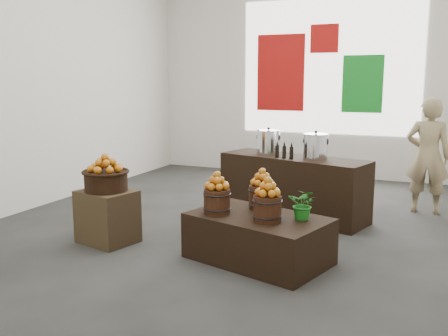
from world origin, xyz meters
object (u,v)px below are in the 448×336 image
at_px(shopper, 428,156).
at_px(stock_pot_left, 268,143).
at_px(display_table, 258,238).
at_px(wicker_basket, 106,181).
at_px(stock_pot_center, 316,147).
at_px(crate, 107,217).
at_px(counter, 293,187).

bearing_deg(shopper, stock_pot_left, 22.99).
bearing_deg(display_table, wicker_basket, -160.25).
relative_size(stock_pot_center, shopper, 0.19).
relative_size(crate, counter, 0.30).
relative_size(crate, stock_pot_left, 1.94).
height_order(display_table, stock_pot_center, stock_pot_center).
height_order(counter, stock_pot_left, stock_pot_left).
bearing_deg(counter, wicker_basket, -115.42).
relative_size(wicker_basket, display_table, 0.35).
bearing_deg(stock_pot_left, stock_pot_center, -15.94).
xyz_separation_m(stock_pot_left, shopper, (1.98, 0.77, -0.17)).
bearing_deg(display_table, shopper, 76.85).
bearing_deg(stock_pot_left, crate, -122.33).
relative_size(wicker_basket, stock_pot_left, 1.55).
bearing_deg(stock_pot_center, shopper, 36.54).
distance_m(stock_pot_left, shopper, 2.13).
bearing_deg(wicker_basket, crate, 0.00).
xyz_separation_m(crate, display_table, (1.72, 0.10, -0.06)).
relative_size(display_table, counter, 0.68).
xyz_separation_m(crate, counter, (1.61, 1.82, 0.11)).
relative_size(crate, display_table, 0.44).
bearing_deg(stock_pot_left, wicker_basket, -122.33).
height_order(wicker_basket, shopper, shopper).
bearing_deg(display_table, counter, 110.29).
bearing_deg(wicker_basket, stock_pot_left, 57.67).
height_order(wicker_basket, stock_pot_left, stock_pot_left).
xyz_separation_m(crate, shopper, (3.20, 2.70, 0.49)).
height_order(crate, shopper, shopper).
xyz_separation_m(wicker_basket, stock_pot_left, (1.22, 1.93, 0.26)).
bearing_deg(stock_pot_left, counter, -15.94).
bearing_deg(wicker_basket, stock_pot_center, 42.42).
height_order(display_table, counter, counter).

